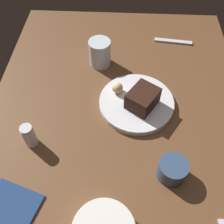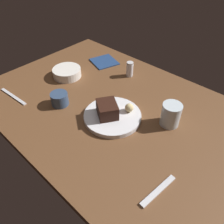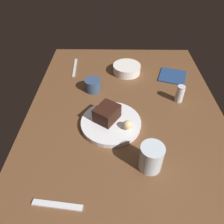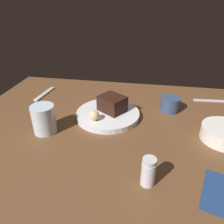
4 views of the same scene
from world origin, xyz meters
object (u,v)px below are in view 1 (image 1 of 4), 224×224
salt_shaker (29,136)px  coffee_cup (172,170)px  bread_roll (117,88)px  dessert_plate (136,103)px  dessert_spoon (173,41)px  folded_napkin (8,213)px  water_glass (100,53)px  chocolate_cake_slice (143,99)px

salt_shaker → coffee_cup: salt_shaker is taller
bread_roll → salt_shaker: 31.20cm
dessert_plate → dessert_spoon: 36.44cm
coffee_cup → folded_napkin: coffee_cup is taller
salt_shaker → folded_napkin: salt_shaker is taller
coffee_cup → bread_roll: bearing=29.6°
coffee_cup → dessert_spoon: coffee_cup is taller
salt_shaker → dessert_spoon: (49.11, -45.67, -3.57)cm
water_glass → coffee_cup: 48.60cm
dessert_plate → salt_shaker: size_ratio=3.05×
chocolate_cake_slice → folded_napkin: size_ratio=0.67×
chocolate_cake_slice → coffee_cup: (-22.28, -7.57, -2.08)cm
folded_napkin → dessert_plate: bearing=-41.6°
chocolate_cake_slice → water_glass: 25.57cm
dessert_plate → water_glass: 23.79cm
coffee_cup → dessert_spoon: (56.89, -5.83, -2.55)cm
folded_napkin → dessert_spoon: bearing=-34.2°
dessert_plate → folded_napkin: size_ratio=1.73×
chocolate_cake_slice → folded_napkin: 48.56cm
salt_shaker → folded_napkin: (-20.18, 1.39, -3.62)cm
bread_roll → dessert_spoon: 36.61cm
salt_shaker → water_glass: size_ratio=0.81×
dessert_plate → chocolate_cake_slice: chocolate_cake_slice is taller
coffee_cup → dessert_spoon: size_ratio=0.52×
salt_shaker → dessert_spoon: size_ratio=0.53×
dessert_spoon → dessert_plate: bearing=72.0°
dessert_plate → bread_roll: 7.90cm
bread_roll → salt_shaker: salt_shaker is taller
dessert_spoon → coffee_cup: bearing=90.5°
salt_shaker → dessert_spoon: bearing=-42.9°
chocolate_cake_slice → coffee_cup: 23.63cm
water_glass → dessert_spoon: 31.90cm
dessert_plate → folded_napkin: (-36.11, 32.03, -0.70)cm
salt_shaker → coffee_cup: 40.60cm
water_glass → dessert_plate: bearing=-145.4°
dessert_plate → coffee_cup: bearing=-158.8°
dessert_spoon → folded_napkin: dessert_spoon is taller
coffee_cup → folded_napkin: (-12.40, 41.23, -2.60)cm
chocolate_cake_slice → dessert_spoon: chocolate_cake_slice is taller
dessert_plate → bread_roll: bread_roll is taller
folded_napkin → water_glass: bearing=-18.6°
chocolate_cake_slice → dessert_spoon: size_ratio=0.62×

